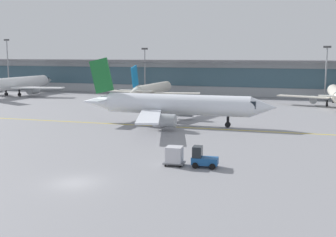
{
  "coord_description": "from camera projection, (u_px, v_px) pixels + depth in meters",
  "views": [
    {
      "loc": [
        19.13,
        -31.5,
        11.16
      ],
      "look_at": [
        2.08,
        19.49,
        3.0
      ],
      "focal_mm": 45.43,
      "sensor_mm": 36.0,
      "label": 1
    }
  ],
  "objects": [
    {
      "name": "baggage_tug",
      "position": [
        203.0,
        158.0,
        42.25
      ],
      "size": [
        2.71,
        1.81,
        2.1
      ],
      "rotation": [
        0.0,
        0.0,
        0.09
      ],
      "color": "#194C8C",
      "rests_on": "ground_plane"
    },
    {
      "name": "apron_light_mast_0",
      "position": [
        8.0,
        63.0,
        131.39
      ],
      "size": [
        1.8,
        0.36,
        15.74
      ],
      "color": "gray",
      "rests_on": "ground_plane"
    },
    {
      "name": "gate_airplane_1",
      "position": [
        153.0,
        89.0,
        104.07
      ],
      "size": [
        24.68,
        26.5,
        8.79
      ],
      "rotation": [
        0.0,
        0.0,
        1.54
      ],
      "color": "silver",
      "rests_on": "ground_plane"
    },
    {
      "name": "taxiway_centreline_stripe",
      "position": [
        174.0,
        127.0,
        65.81
      ],
      "size": [
        109.95,
        3.99,
        0.01
      ],
      "primitive_type": "cube",
      "rotation": [
        0.0,
        0.0,
        0.03
      ],
      "color": "yellow",
      "rests_on": "ground_plane"
    },
    {
      "name": "gate_airplane_0",
      "position": [
        16.0,
        84.0,
        115.4
      ],
      "size": [
        30.37,
        32.64,
        10.82
      ],
      "rotation": [
        0.0,
        0.0,
        1.53
      ],
      "color": "white",
      "rests_on": "ground_plane"
    },
    {
      "name": "apron_light_mast_1",
      "position": [
        145.0,
        69.0,
        119.35
      ],
      "size": [
        1.8,
        0.36,
        12.92
      ],
      "color": "gray",
      "rests_on": "ground_plane"
    },
    {
      "name": "terminal_concourse",
      "position": [
        237.0,
        77.0,
        117.37
      ],
      "size": [
        210.92,
        11.0,
        9.6
      ],
      "color": "#9EA3A8",
      "rests_on": "ground_plane"
    },
    {
      "name": "taxiing_regional_jet",
      "position": [
        175.0,
        105.0,
        67.32
      ],
      "size": [
        32.05,
        29.83,
        10.63
      ],
      "rotation": [
        0.0,
        0.0,
        0.03
      ],
      "color": "silver",
      "rests_on": "ground_plane"
    },
    {
      "name": "apron_light_mast_2",
      "position": [
        326.0,
        71.0,
        102.07
      ],
      "size": [
        1.8,
        0.36,
        13.14
      ],
      "color": "gray",
      "rests_on": "ground_plane"
    },
    {
      "name": "cargo_dolly_lead",
      "position": [
        174.0,
        155.0,
        42.89
      ],
      "size": [
        2.23,
        1.78,
        1.94
      ],
      "rotation": [
        0.0,
        0.0,
        0.09
      ],
      "color": "#595B60",
      "rests_on": "ground_plane"
    },
    {
      "name": "gate_airplane_2",
      "position": [
        336.0,
        94.0,
        91.66
      ],
      "size": [
        24.8,
        26.6,
        8.83
      ],
      "rotation": [
        0.0,
        0.0,
        1.59
      ],
      "color": "silver",
      "rests_on": "ground_plane"
    },
    {
      "name": "ground_plane",
      "position": [
        75.0,
        183.0,
        37.21
      ],
      "size": [
        400.0,
        400.0,
        0.0
      ],
      "primitive_type": "plane",
      "color": "gray"
    }
  ]
}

